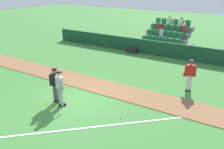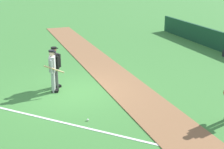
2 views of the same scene
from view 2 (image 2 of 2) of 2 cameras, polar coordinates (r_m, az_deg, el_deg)
ground_plane at (r=13.61m, az=-7.25°, el=-2.99°), size 80.00×80.00×0.00m
infield_dirt_path at (r=14.26m, az=1.89°, el=-1.75°), size 28.00×1.83×0.03m
foul_line_chalk at (r=10.84m, az=-6.11°, el=-8.84°), size 8.68×8.43×0.01m
batter_grey_jersey at (r=13.39m, az=-10.24°, el=0.88°), size 0.59×0.80×1.76m
umpire_home_plate at (r=13.86m, az=-9.83°, el=1.66°), size 0.55×0.42×1.76m
baseball at (r=11.13m, az=-4.24°, el=-7.83°), size 0.07×0.07×0.07m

